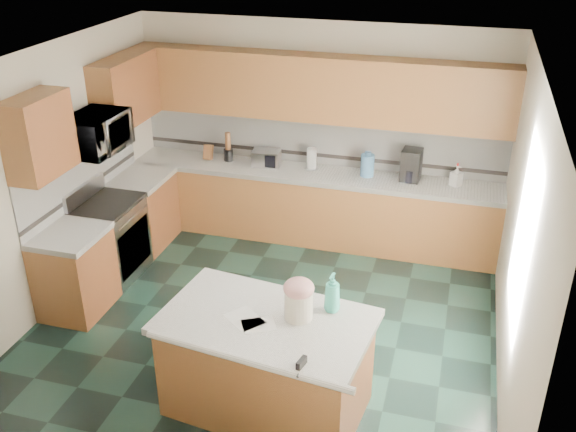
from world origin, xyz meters
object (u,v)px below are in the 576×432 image
(island_base, at_px, (267,367))
(treat_jar, at_px, (299,305))
(soap_bottle_island, at_px, (332,292))
(knife_block, at_px, (208,152))
(coffee_maker, at_px, (411,165))
(island_top, at_px, (266,322))
(toaster_oven, at_px, (266,158))

(island_base, distance_m, treat_jar, 0.67)
(soap_bottle_island, bearing_deg, treat_jar, -135.33)
(knife_block, bearing_deg, treat_jar, -56.30)
(knife_block, xyz_separation_m, coffee_maker, (2.59, 0.03, 0.10))
(treat_jar, height_order, soap_bottle_island, soap_bottle_island)
(island_top, distance_m, coffee_maker, 3.29)
(island_base, distance_m, soap_bottle_island, 0.86)
(treat_jar, height_order, knife_block, treat_jar)
(soap_bottle_island, distance_m, knife_block, 3.67)
(island_top, height_order, coffee_maker, coffee_maker)
(island_base, relative_size, treat_jar, 6.65)
(island_base, height_order, knife_block, knife_block)
(island_top, bearing_deg, island_base, 0.00)
(island_base, bearing_deg, coffee_maker, 82.81)
(island_base, relative_size, coffee_maker, 4.17)
(treat_jar, bearing_deg, island_base, -135.77)
(island_base, relative_size, knife_block, 8.33)
(island_base, height_order, treat_jar, treat_jar)
(treat_jar, distance_m, toaster_oven, 3.30)
(treat_jar, relative_size, knife_block, 1.25)
(island_top, height_order, knife_block, knife_block)
(treat_jar, height_order, coffee_maker, coffee_maker)
(island_top, xyz_separation_m, coffee_maker, (0.81, 3.18, 0.22))
(soap_bottle_island, distance_m, toaster_oven, 3.24)
(treat_jar, bearing_deg, coffee_maker, 103.69)
(treat_jar, xyz_separation_m, toaster_oven, (-1.24, 3.06, -0.02))
(island_base, xyz_separation_m, knife_block, (-1.78, 3.15, 0.59))
(treat_jar, distance_m, knife_block, 3.67)
(island_top, relative_size, soap_bottle_island, 4.91)
(knife_block, relative_size, toaster_oven, 0.56)
(island_top, xyz_separation_m, treat_jar, (0.25, 0.09, 0.15))
(island_base, bearing_deg, treat_jar, 27.33)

